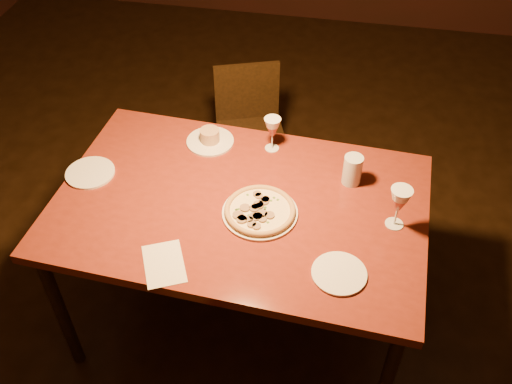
# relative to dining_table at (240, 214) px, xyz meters

# --- Properties ---
(floor) EXTENTS (7.00, 7.00, 0.00)m
(floor) POSITION_rel_dining_table_xyz_m (0.12, -0.20, -0.74)
(floor) COLOR black
(floor) RESTS_ON ground
(dining_table) EXTENTS (1.57, 1.05, 0.81)m
(dining_table) POSITION_rel_dining_table_xyz_m (0.00, 0.00, 0.00)
(dining_table) COLOR maroon
(dining_table) RESTS_ON floor
(chair_far) EXTENTS (0.48, 0.48, 0.78)m
(chair_far) POSITION_rel_dining_table_xyz_m (-0.16, 1.00, -0.30)
(chair_far) COLOR black
(chair_far) RESTS_ON floor
(pizza_plate) EXTENTS (0.30, 0.30, 0.03)m
(pizza_plate) POSITION_rel_dining_table_xyz_m (0.09, -0.05, 0.09)
(pizza_plate) COLOR white
(pizza_plate) RESTS_ON dining_table
(ramekin_saucer) EXTENTS (0.22, 0.22, 0.07)m
(ramekin_saucer) POSITION_rel_dining_table_xyz_m (-0.22, 0.36, 0.09)
(ramekin_saucer) COLOR white
(ramekin_saucer) RESTS_ON dining_table
(wine_glass_far) EXTENTS (0.07, 0.07, 0.17)m
(wine_glass_far) POSITION_rel_dining_table_xyz_m (0.07, 0.37, 0.15)
(wine_glass_far) COLOR #AB4B47
(wine_glass_far) RESTS_ON dining_table
(wine_glass_right) EXTENTS (0.08, 0.08, 0.19)m
(wine_glass_right) POSITION_rel_dining_table_xyz_m (0.62, -0.01, 0.17)
(wine_glass_right) COLOR #AB4B47
(wine_glass_right) RESTS_ON dining_table
(water_tumbler) EXTENTS (0.08, 0.08, 0.13)m
(water_tumbler) POSITION_rel_dining_table_xyz_m (0.44, 0.21, 0.14)
(water_tumbler) COLOR silver
(water_tumbler) RESTS_ON dining_table
(side_plate_left) EXTENTS (0.21, 0.21, 0.01)m
(side_plate_left) POSITION_rel_dining_table_xyz_m (-0.67, 0.05, 0.08)
(side_plate_left) COLOR white
(side_plate_left) RESTS_ON dining_table
(side_plate_near) EXTENTS (0.20, 0.20, 0.01)m
(side_plate_near) POSITION_rel_dining_table_xyz_m (0.43, -0.30, 0.08)
(side_plate_near) COLOR white
(side_plate_near) RESTS_ON dining_table
(menu_card) EXTENTS (0.22, 0.25, 0.00)m
(menu_card) POSITION_rel_dining_table_xyz_m (-0.20, -0.37, 0.07)
(menu_card) COLOR silver
(menu_card) RESTS_ON dining_table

